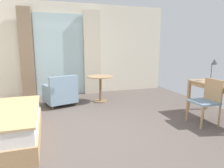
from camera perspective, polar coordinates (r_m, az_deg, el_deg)
ground at (r=3.60m, az=-5.46°, el=-15.07°), size 6.78×7.28×0.10m
wall_back at (r=6.60m, az=-11.71°, el=9.72°), size 6.38×0.12×2.88m
balcony_glass_door at (r=6.50m, az=-14.55°, el=8.07°), size 1.54×0.02×2.54m
curtain_panel_left at (r=6.43m, az=-23.46°, el=8.08°), size 0.37×0.10×2.66m
curtain_panel_right at (r=6.52m, az=-5.72°, el=8.90°), size 0.53×0.10×2.66m
writing_desk at (r=4.67m, az=29.34°, el=-1.12°), size 0.62×1.43×0.76m
desk_chair at (r=4.33m, az=25.81°, el=-3.83°), size 0.45×0.46×0.90m
desk_lamp at (r=5.01m, az=27.41°, el=5.26°), size 0.22×0.15×0.50m
armchair_by_window at (r=5.31m, az=-14.63°, el=-2.59°), size 0.91×0.90×0.81m
round_cafe_table at (r=5.52m, az=-3.38°, el=0.39°), size 0.72×0.72×0.72m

